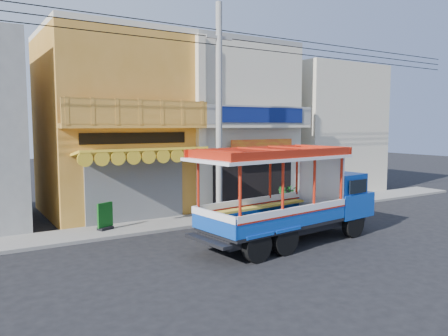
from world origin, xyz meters
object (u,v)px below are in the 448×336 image
object	(u,v)px
green_sign	(105,218)
potted_plant_c	(289,195)
potted_plant_b	(284,197)
potted_plant_a	(289,196)
utility_pole	(222,102)
songthaew_truck	(299,196)

from	to	relation	value
green_sign	potted_plant_c	bearing A→B (deg)	1.91
potted_plant_b	potted_plant_a	bearing A→B (deg)	-124.76
green_sign	potted_plant_c	size ratio (longest dim) A/B	1.04
utility_pole	potted_plant_c	bearing A→B (deg)	13.60
utility_pole	potted_plant_a	xyz separation A→B (m)	(4.41, 0.86, -4.44)
potted_plant_a	potted_plant_c	xyz separation A→B (m)	(0.21, 0.25, 0.03)
potted_plant_a	potted_plant_c	world-z (taller)	potted_plant_c
utility_pole	green_sign	xyz separation A→B (m)	(-4.73, 0.81, -4.48)
songthaew_truck	potted_plant_a	world-z (taller)	songthaew_truck
potted_plant_a	potted_plant_b	world-z (taller)	potted_plant_b
potted_plant_b	potted_plant_c	world-z (taller)	potted_plant_b
green_sign	potted_plant_b	bearing A→B (deg)	-1.00
songthaew_truck	green_sign	world-z (taller)	songthaew_truck
potted_plant_a	potted_plant_b	distance (m)	0.53
green_sign	potted_plant_c	world-z (taller)	green_sign
green_sign	songthaew_truck	bearing A→B (deg)	-40.69
potted_plant_b	potted_plant_c	distance (m)	0.83
green_sign	potted_plant_a	xyz separation A→B (m)	(9.14, 0.06, 0.04)
green_sign	potted_plant_b	size ratio (longest dim) A/B	1.02
utility_pole	green_sign	bearing A→B (deg)	170.32
green_sign	potted_plant_a	size ratio (longest dim) A/B	1.09
utility_pole	potted_plant_a	size ratio (longest dim) A/B	29.51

